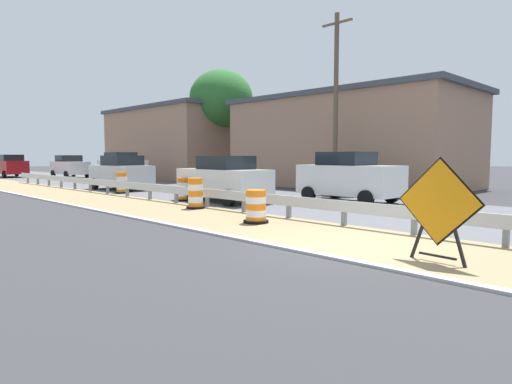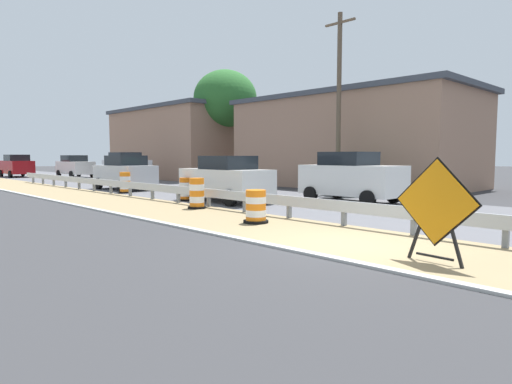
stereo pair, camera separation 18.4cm
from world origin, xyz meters
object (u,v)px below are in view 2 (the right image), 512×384
Objects in this scene: car_lead_far_lane at (125,173)px; car_distant_b at (226,179)px; warning_sign_diamond at (436,206)px; traffic_barrel_close at (197,195)px; traffic_barrel_mid at (185,190)px; car_lead_near_lane at (17,166)px; traffic_barrel_far at (125,184)px; utility_pole_near at (339,101)px; car_mid_far_lane at (351,177)px; car_distant_a at (75,166)px; traffic_barrel_nearest at (256,208)px; car_trailing_near_lane at (126,167)px.

car_distant_b is at bearing 177.40° from car_lead_far_lane.
traffic_barrel_close is at bearing -95.03° from warning_sign_diamond.
traffic_barrel_mid is 28.55m from car_lead_near_lane.
car_lead_far_lane is (4.21, 20.02, -0.07)m from warning_sign_diamond.
warning_sign_diamond is at bearing -99.76° from traffic_barrel_far.
utility_pole_near is at bearing 2.49° from traffic_barrel_close.
car_mid_far_lane is (6.02, -2.69, 0.54)m from traffic_barrel_close.
warning_sign_diamond is at bearing 174.07° from car_lead_near_lane.
traffic_barrel_far is at bearing 90.48° from traffic_barrel_mid.
car_lead_near_lane reaches higher than car_distant_a.
utility_pole_near is (10.24, 4.45, 4.35)m from traffic_barrel_nearest.
car_distant_b is (4.10, 10.83, -0.07)m from warning_sign_diamond.
traffic_barrel_nearest is 31.67m from car_distant_a.
car_distant_b is 8.09m from utility_pole_near.
utility_pole_near reaches higher than traffic_barrel_nearest.
traffic_barrel_close is 27.55m from car_distant_a.
traffic_barrel_close reaches higher than traffic_barrel_mid.
traffic_barrel_far is at bearing -27.05° from car_trailing_near_lane.
car_mid_far_lane is (7.83, 7.07, 0.01)m from warning_sign_diamond.
traffic_barrel_far is (2.09, 12.07, 0.07)m from traffic_barrel_nearest.
car_distant_a is (3.66, -4.26, -0.03)m from car_lead_near_lane.
traffic_barrel_close is at bearing -18.42° from car_trailing_near_lane.
traffic_barrel_nearest is 0.20× the size of car_distant_a.
car_mid_far_lane is 29.56m from car_distant_a.
car_trailing_near_lane reaches higher than traffic_barrel_close.
traffic_barrel_close is 1.13× the size of traffic_barrel_mid.
car_distant_a is (3.64, 16.62, 0.01)m from car_lead_far_lane.
traffic_barrel_nearest is 4.13m from traffic_barrel_close.
car_lead_far_lane is 13.44m from car_mid_far_lane.
car_trailing_near_lane reaches higher than traffic_barrel_mid.
car_lead_far_lane is 0.94× the size of car_distant_b.
warning_sign_diamond is 0.41× the size of car_distant_a.
traffic_barrel_close is 0.25× the size of car_distant_b.
car_mid_far_lane is at bearing -133.33° from car_distant_b.
traffic_barrel_nearest is (0.97, 5.72, -0.62)m from warning_sign_diamond.
car_lead_near_lane is at bearing 85.62° from traffic_barrel_close.
traffic_barrel_far is (3.06, 17.79, -0.55)m from warning_sign_diamond.
car_lead_far_lane is at bearing 1.16° from car_distant_b.
traffic_barrel_nearest is at bearing -99.85° from traffic_barrel_far.
car_distant_b is (0.99, -1.54, 0.53)m from traffic_barrel_mid.
utility_pole_near is at bearing 23.50° from traffic_barrel_nearest.
car_distant_b is (-0.11, -9.18, -0.01)m from car_lead_far_lane.
warning_sign_diamond is at bearing -47.19° from car_mid_far_lane.
car_trailing_near_lane is 0.97× the size of car_distant_b.
car_distant_a is (6.04, 26.87, 0.48)m from traffic_barrel_close.
car_distant_a is (0.02, 29.56, -0.06)m from car_mid_far_lane.
utility_pole_near is (11.20, 10.17, 3.73)m from warning_sign_diamond.
warning_sign_diamond reaches higher than traffic_barrel_nearest.
car_distant_b is (-3.73, 3.76, -0.08)m from car_mid_far_lane.
car_lead_near_lane is 1.05× the size of car_mid_far_lane.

